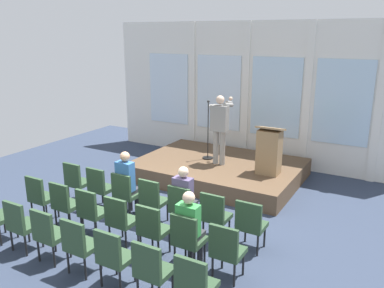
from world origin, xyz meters
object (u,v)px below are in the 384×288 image
Objects in this scene: audience_r0_c2 at (127,180)px; chair_r1_c3 at (120,218)px; speaker at (220,125)px; chair_r0_c6 at (250,222)px; audience_r0_c4 at (184,195)px; chair_r1_c0 at (40,195)px; audience_r1_c5 at (190,225)px; chair_r1_c4 at (152,227)px; chair_r2_c1 at (21,223)px; chair_r2_c4 at (113,255)px; chair_r1_c6 at (226,249)px; chair_r0_c3 at (152,199)px; chair_r0_c1 at (100,186)px; chair_r1_c1 at (65,202)px; chair_r1_c2 at (91,210)px; chair_r2_c2 at (49,232)px; chair_r1_c5 at (187,237)px; chair_r2_c6 at (195,283)px; chair_r2_c5 at (152,268)px; lectern at (269,151)px; chair_r0_c4 at (182,206)px; chair_r0_c2 at (125,192)px; chair_r2_c3 at (79,243)px; chair_r0_c5 at (215,214)px; mic_stand at (208,146)px; chair_r0_c0 at (76,180)px.

chair_r1_c3 is (0.68, -1.05, -0.22)m from audience_r0_c2.
chair_r0_c6 is (1.96, -2.82, -0.92)m from speaker.
audience_r0_c4 is 1.37× the size of chair_r1_c0.
audience_r1_c5 is at bearing -127.41° from chair_r0_c6.
chair_r1_c0 is 1.00× the size of chair_r1_c4.
chair_r2_c1 is at bearing -144.43° from chair_r1_c3.
chair_r1_c6 is at bearing 35.57° from chair_r2_c4.
chair_r0_c1 is at bearing 180.00° from chair_r0_c3.
chair_r2_c1 is at bearing -55.04° from chair_r1_c0.
audience_r0_c4 is at bearing 90.00° from chair_r1_c4.
chair_r1_c1 and chair_r1_c2 have the same top height.
audience_r1_c5 is (2.03, 0.08, 0.18)m from chair_r1_c2.
chair_r1_c3 is at bearing 55.04° from chair_r2_c2.
chair_r1_c5 is 1.18m from chair_r2_c6.
chair_r2_c1 is 0.68m from chair_r2_c2.
speaker is 1.85× the size of chair_r1_c6.
chair_r2_c1 is 2.71m from chair_r2_c5.
chair_r0_c4 is (-0.71, -2.74, -0.46)m from lectern.
audience_r0_c4 is at bearing 90.00° from chair_r0_c4.
chair_r0_c4 is at bearing 43.64° from chair_r2_c1.
chair_r0_c4 is at bearing 0.00° from chair_r0_c2.
chair_r0_c1 is at bearing -173.37° from audience_r0_c2.
audience_r0_c4 is (0.61, -2.73, -0.74)m from speaker.
lectern reaches higher than chair_r0_c4.
chair_r2_c6 is (1.35, -0.97, 0.00)m from chair_r1_c4.
chair_r1_c2 and chair_r2_c3 have the same top height.
chair_r1_c4 is at bearing -37.72° from audience_r0_c2.
audience_r1_c5 reaches higher than chair_r1_c0.
chair_r0_c5 is at bearing 0.00° from chair_r0_c4.
speaker reaches higher than chair_r1_c2.
chair_r1_c3 is 1.00× the size of chair_r2_c1.
mic_stand is 1.65× the size of chair_r1_c2.
chair_r2_c5 is (2.03, -2.01, -0.22)m from audience_r0_c2.
chair_r0_c2 is 2.25m from chair_r1_c5.
chair_r2_c5 is at bearing 180.00° from chair_r2_c6.
audience_r0_c2 is at bearing 177.78° from chair_r0_c5.
chair_r1_c1 is at bearing 164.04° from chair_r2_c6.
chair_r1_c6 and chair_r2_c4 have the same top height.
chair_r0_c0 is at bearing 124.96° from chair_r1_c1.
chair_r0_c3 is 2.36m from chair_r2_c5.
chair_r2_c1 is at bearing -150.22° from chair_r0_c6.
chair_r0_c4 is (1.05, -3.06, -0.24)m from mic_stand.
chair_r1_c5 is (0.68, 0.00, 0.00)m from chair_r1_c4.
chair_r0_c0 is 3.33m from chair_r2_c4.
audience_r0_c4 is 1.37× the size of chair_r1_c6.
chair_r1_c0 is at bearing -124.96° from chair_r0_c1.
chair_r2_c2 is 2.71m from chair_r2_c6.
mic_stand is at bearing 128.21° from chair_r0_c6.
chair_r1_c5 is 0.97m from chair_r2_c5.
speaker is 3.06m from chair_r0_c2.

